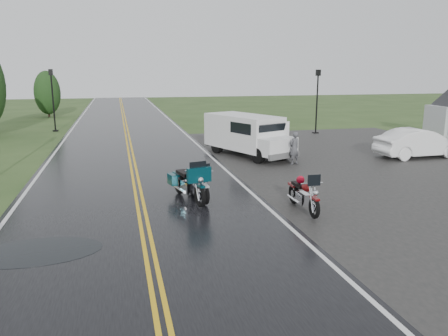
{
  "coord_description": "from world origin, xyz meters",
  "views": [
    {
      "loc": [
        -0.56,
        -11.77,
        4.16
      ],
      "look_at": [
        2.8,
        2.0,
        1.0
      ],
      "focal_mm": 35.0,
      "sensor_mm": 36.0,
      "label": 1
    }
  ],
  "objects_px": {
    "person_at_van": "(294,149)",
    "lamp_post_far_left": "(53,100)",
    "motorcycle_red": "(315,200)",
    "sedan_white": "(419,144)",
    "lamp_post_far_right": "(317,102)",
    "motorcycle_teal": "(200,187)",
    "motorcycle_silver": "(205,187)",
    "van_white": "(259,142)"
  },
  "relations": [
    {
      "from": "van_white",
      "to": "lamp_post_far_left",
      "type": "distance_m",
      "value": 17.39
    },
    {
      "from": "van_white",
      "to": "motorcycle_teal",
      "type": "bearing_deg",
      "value": -146.0
    },
    {
      "from": "motorcycle_silver",
      "to": "person_at_van",
      "type": "height_order",
      "value": "person_at_van"
    },
    {
      "from": "motorcycle_teal",
      "to": "lamp_post_far_left",
      "type": "distance_m",
      "value": 20.9
    },
    {
      "from": "person_at_van",
      "to": "lamp_post_far_right",
      "type": "relative_size",
      "value": 0.34
    },
    {
      "from": "motorcycle_red",
      "to": "van_white",
      "type": "distance_m",
      "value": 7.79
    },
    {
      "from": "motorcycle_teal",
      "to": "lamp_post_far_right",
      "type": "relative_size",
      "value": 0.56
    },
    {
      "from": "motorcycle_silver",
      "to": "van_white",
      "type": "distance_m",
      "value": 6.74
    },
    {
      "from": "motorcycle_red",
      "to": "van_white",
      "type": "height_order",
      "value": "van_white"
    },
    {
      "from": "lamp_post_far_right",
      "to": "motorcycle_teal",
      "type": "bearing_deg",
      "value": -126.48
    },
    {
      "from": "sedan_white",
      "to": "lamp_post_far_right",
      "type": "height_order",
      "value": "lamp_post_far_right"
    },
    {
      "from": "van_white",
      "to": "person_at_van",
      "type": "xyz_separation_m",
      "value": [
        1.51,
        -0.56,
        -0.29
      ]
    },
    {
      "from": "motorcycle_red",
      "to": "motorcycle_silver",
      "type": "xyz_separation_m",
      "value": [
        -2.73,
        2.04,
        0.01
      ]
    },
    {
      "from": "van_white",
      "to": "lamp_post_far_left",
      "type": "xyz_separation_m",
      "value": [
        -10.43,
        13.87,
        1.13
      ]
    },
    {
      "from": "motorcycle_silver",
      "to": "lamp_post_far_left",
      "type": "relative_size",
      "value": 0.5
    },
    {
      "from": "motorcycle_silver",
      "to": "sedan_white",
      "type": "relative_size",
      "value": 0.51
    },
    {
      "from": "lamp_post_far_right",
      "to": "motorcycle_red",
      "type": "bearing_deg",
      "value": -115.46
    },
    {
      "from": "motorcycle_silver",
      "to": "person_at_van",
      "type": "xyz_separation_m",
      "value": [
        5.11,
        5.12,
        0.11
      ]
    },
    {
      "from": "lamp_post_far_right",
      "to": "van_white",
      "type": "bearing_deg",
      "value": -128.83
    },
    {
      "from": "sedan_white",
      "to": "lamp_post_far_left",
      "type": "height_order",
      "value": "lamp_post_far_left"
    },
    {
      "from": "lamp_post_far_left",
      "to": "lamp_post_far_right",
      "type": "bearing_deg",
      "value": -17.06
    },
    {
      "from": "motorcycle_teal",
      "to": "lamp_post_far_right",
      "type": "xyz_separation_m",
      "value": [
        10.69,
        14.46,
        1.44
      ]
    },
    {
      "from": "person_at_van",
      "to": "lamp_post_far_left",
      "type": "bearing_deg",
      "value": -73.54
    },
    {
      "from": "van_white",
      "to": "lamp_post_far_right",
      "type": "bearing_deg",
      "value": 27.98
    },
    {
      "from": "lamp_post_far_left",
      "to": "person_at_van",
      "type": "bearing_deg",
      "value": -50.41
    },
    {
      "from": "person_at_van",
      "to": "sedan_white",
      "type": "xyz_separation_m",
      "value": [
        6.56,
        0.13,
        -0.04
      ]
    },
    {
      "from": "motorcycle_silver",
      "to": "sedan_white",
      "type": "xyz_separation_m",
      "value": [
        11.67,
        5.25,
        0.07
      ]
    },
    {
      "from": "van_white",
      "to": "sedan_white",
      "type": "distance_m",
      "value": 8.09
    },
    {
      "from": "motorcycle_teal",
      "to": "van_white",
      "type": "distance_m",
      "value": 7.03
    },
    {
      "from": "motorcycle_red",
      "to": "motorcycle_silver",
      "type": "bearing_deg",
      "value": 143.96
    },
    {
      "from": "motorcycle_silver",
      "to": "lamp_post_far_left",
      "type": "distance_m",
      "value": 20.77
    },
    {
      "from": "motorcycle_silver",
      "to": "lamp_post_far_right",
      "type": "distance_m",
      "value": 17.75
    },
    {
      "from": "motorcycle_red",
      "to": "motorcycle_teal",
      "type": "height_order",
      "value": "motorcycle_teal"
    },
    {
      "from": "motorcycle_red",
      "to": "lamp_post_far_left",
      "type": "xyz_separation_m",
      "value": [
        -9.56,
        21.59,
        1.55
      ]
    },
    {
      "from": "motorcycle_red",
      "to": "lamp_post_far_right",
      "type": "xyz_separation_m",
      "value": [
        7.75,
        16.28,
        1.53
      ]
    },
    {
      "from": "motorcycle_red",
      "to": "lamp_post_far_left",
      "type": "height_order",
      "value": "lamp_post_far_left"
    },
    {
      "from": "motorcycle_teal",
      "to": "motorcycle_silver",
      "type": "bearing_deg",
      "value": 33.18
    },
    {
      "from": "person_at_van",
      "to": "lamp_post_far_left",
      "type": "relative_size",
      "value": 0.34
    },
    {
      "from": "motorcycle_red",
      "to": "motorcycle_teal",
      "type": "distance_m",
      "value": 3.46
    },
    {
      "from": "motorcycle_teal",
      "to": "lamp_post_far_left",
      "type": "relative_size",
      "value": 0.55
    },
    {
      "from": "sedan_white",
      "to": "motorcycle_silver",
      "type": "bearing_deg",
      "value": 112.66
    },
    {
      "from": "lamp_post_far_left",
      "to": "motorcycle_teal",
      "type": "bearing_deg",
      "value": -71.49
    }
  ]
}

